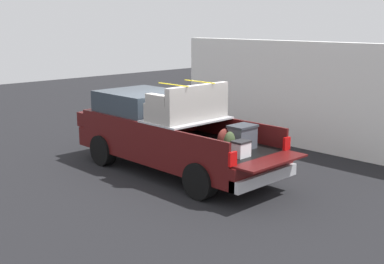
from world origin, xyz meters
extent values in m
plane|color=black|center=(0.00, 0.00, 0.00)|extent=(40.00, 40.00, 0.00)
cube|color=#470F0F|center=(0.00, 0.00, 0.61)|extent=(5.50, 1.92, 0.48)
cube|color=black|center=(-1.20, 0.00, 0.87)|extent=(2.80, 1.80, 0.04)
cube|color=#470F0F|center=(-1.20, 0.93, 1.10)|extent=(2.80, 0.06, 0.50)
cube|color=#470F0F|center=(-1.20, -0.93, 1.10)|extent=(2.80, 0.06, 0.50)
cube|color=#470F0F|center=(0.17, 0.00, 1.10)|extent=(0.06, 1.80, 0.50)
cube|color=#470F0F|center=(-2.88, 0.00, 0.87)|extent=(0.55, 1.80, 0.04)
cube|color=#B2B2B7|center=(-0.43, 0.00, 1.37)|extent=(1.25, 1.92, 0.04)
cube|color=#470F0F|center=(1.35, 0.00, 1.10)|extent=(2.30, 1.92, 0.50)
cube|color=#2D3842|center=(1.25, 0.00, 1.61)|extent=(1.94, 1.76, 0.52)
cube|color=#470F0F|center=(2.70, 0.00, 1.04)|extent=(0.40, 1.82, 0.38)
cube|color=#B2B2B7|center=(-2.72, 0.00, 0.49)|extent=(0.24, 1.92, 0.24)
cube|color=red|center=(-2.62, 0.88, 1.03)|extent=(0.06, 0.20, 0.28)
cube|color=red|center=(-2.62, -0.88, 1.03)|extent=(0.06, 0.20, 0.28)
cylinder|color=black|center=(1.75, 0.88, 0.39)|extent=(0.78, 0.30, 0.78)
cylinder|color=black|center=(1.75, -0.88, 0.39)|extent=(0.78, 0.30, 0.78)
cylinder|color=black|center=(-1.75, 0.88, 0.39)|extent=(0.78, 0.30, 0.78)
cylinder|color=black|center=(-1.75, -0.88, 0.39)|extent=(0.78, 0.30, 0.78)
cube|color=#474C56|center=(-1.88, -0.28, 1.13)|extent=(0.40, 0.55, 0.47)
cube|color=#31353C|center=(-1.88, -0.28, 1.39)|extent=(0.44, 0.59, 0.05)
ellipsoid|color=maroon|center=(-1.65, 0.06, 1.12)|extent=(0.20, 0.37, 0.46)
ellipsoid|color=maroon|center=(-1.76, 0.06, 1.05)|extent=(0.09, 0.26, 0.20)
ellipsoid|color=#384728|center=(-2.01, 0.29, 1.13)|extent=(0.20, 0.30, 0.49)
ellipsoid|color=#384728|center=(-2.12, 0.29, 1.06)|extent=(0.09, 0.21, 0.22)
cube|color=white|center=(-2.30, 0.26, 1.04)|extent=(0.26, 0.34, 0.30)
cube|color=#262628|center=(-2.30, 0.26, 1.21)|extent=(0.28, 0.36, 0.04)
cube|color=#9E9993|center=(-0.43, 0.00, 1.60)|extent=(0.89, 1.85, 0.42)
cube|color=#9E9993|center=(-0.79, 0.00, 2.01)|extent=(0.16, 1.85, 0.40)
cube|color=#9E9993|center=(-0.38, 0.82, 1.92)|extent=(0.65, 0.20, 0.22)
cube|color=#9E9993|center=(-0.38, -0.82, 1.92)|extent=(0.65, 0.20, 0.22)
cube|color=yellow|center=(-0.43, 0.42, 2.22)|extent=(0.99, 0.03, 0.02)
cube|color=yellow|center=(-0.43, -0.42, 2.22)|extent=(0.99, 0.03, 0.02)
cube|color=white|center=(-0.66, -4.36, 1.53)|extent=(8.82, 0.36, 3.06)
camera|label=1|loc=(-8.62, 7.79, 3.59)|focal=46.40mm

